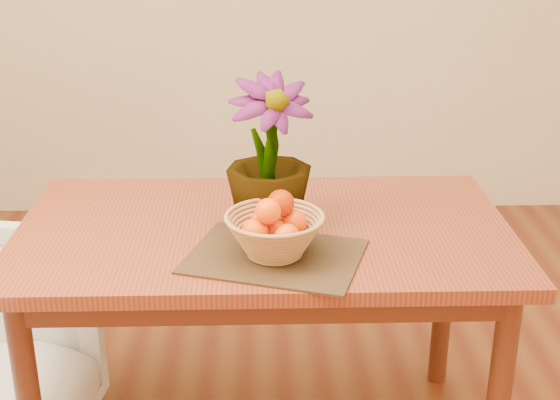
{
  "coord_description": "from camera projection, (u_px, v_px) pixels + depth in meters",
  "views": [
    {
      "loc": [
        -0.01,
        -1.73,
        1.64
      ],
      "look_at": [
        0.04,
        0.15,
        0.89
      ],
      "focal_mm": 50.0,
      "sensor_mm": 36.0,
      "label": 1
    }
  ],
  "objects": [
    {
      "name": "wicker_basket",
      "position": [
        275.0,
        237.0,
        2.01
      ],
      "size": [
        0.26,
        0.26,
        0.11
      ],
      "color": "#BC7C4E",
      "rests_on": "placemat"
    },
    {
      "name": "potted_plant",
      "position": [
        269.0,
        154.0,
        2.15
      ],
      "size": [
        0.29,
        0.29,
        0.43
      ],
      "primitive_type": "imported",
      "rotation": [
        0.0,
        0.0,
        0.26
      ],
      "color": "#1F4A15",
      "rests_on": "table"
    },
    {
      "name": "orange_pile",
      "position": [
        276.0,
        219.0,
        1.99
      ],
      "size": [
        0.17,
        0.16,
        0.13
      ],
      "rotation": [
        0.0,
        0.0,
        -0.07
      ],
      "color": "#FF4904",
      "rests_on": "wicker_basket"
    },
    {
      "name": "placemat",
      "position": [
        275.0,
        256.0,
        2.03
      ],
      "size": [
        0.52,
        0.45,
        0.01
      ],
      "primitive_type": "cube",
      "rotation": [
        0.0,
        0.0,
        -0.31
      ],
      "color": "#382414",
      "rests_on": "table"
    },
    {
      "name": "table",
      "position": [
        264.0,
        254.0,
        2.25
      ],
      "size": [
        1.4,
        0.8,
        0.75
      ],
      "color": "maroon",
      "rests_on": "floor"
    }
  ]
}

